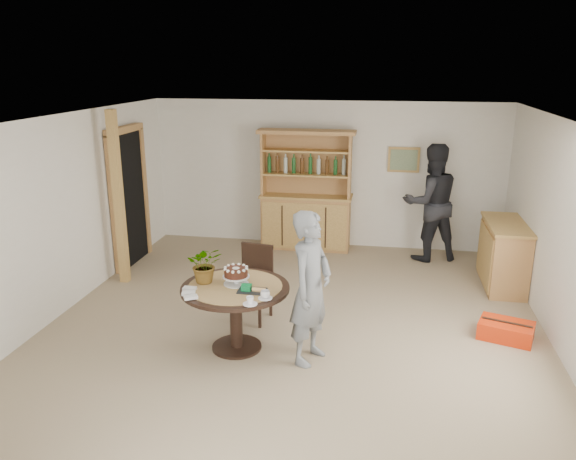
# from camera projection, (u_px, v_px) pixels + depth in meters

# --- Properties ---
(ground) EXTENTS (7.00, 7.00, 0.00)m
(ground) POSITION_uv_depth(u_px,v_px,m) (291.00, 333.00, 6.73)
(ground) COLOR tan
(ground) RESTS_ON ground
(room_shell) EXTENTS (6.04, 7.04, 2.52)m
(room_shell) POSITION_uv_depth(u_px,v_px,m) (292.00, 191.00, 6.23)
(room_shell) COLOR white
(room_shell) RESTS_ON ground
(doorway) EXTENTS (0.13, 1.10, 2.18)m
(doorway) POSITION_uv_depth(u_px,v_px,m) (129.00, 195.00, 8.78)
(doorway) COLOR black
(doorway) RESTS_ON ground
(pine_post) EXTENTS (0.12, 0.12, 2.50)m
(pine_post) POSITION_uv_depth(u_px,v_px,m) (118.00, 199.00, 7.95)
(pine_post) COLOR tan
(pine_post) RESTS_ON ground
(hutch) EXTENTS (1.62, 0.54, 2.04)m
(hutch) POSITION_uv_depth(u_px,v_px,m) (306.00, 209.00, 9.63)
(hutch) COLOR tan
(hutch) RESTS_ON ground
(sideboard) EXTENTS (0.54, 1.26, 0.94)m
(sideboard) POSITION_uv_depth(u_px,v_px,m) (504.00, 254.00, 8.02)
(sideboard) COLOR tan
(sideboard) RESTS_ON ground
(dining_table) EXTENTS (1.20, 1.20, 0.76)m
(dining_table) POSITION_uv_depth(u_px,v_px,m) (235.00, 299.00, 6.20)
(dining_table) COLOR black
(dining_table) RESTS_ON ground
(dining_chair) EXTENTS (0.49, 0.49, 0.95)m
(dining_chair) POSITION_uv_depth(u_px,v_px,m) (254.00, 277.00, 6.99)
(dining_chair) COLOR black
(dining_chair) RESTS_ON ground
(birthday_cake) EXTENTS (0.30, 0.30, 0.20)m
(birthday_cake) POSITION_uv_depth(u_px,v_px,m) (236.00, 274.00, 6.16)
(birthday_cake) COLOR white
(birthday_cake) RESTS_ON dining_table
(flower_vase) EXTENTS (0.47, 0.44, 0.42)m
(flower_vase) POSITION_uv_depth(u_px,v_px,m) (205.00, 264.00, 6.20)
(flower_vase) COLOR #3F7233
(flower_vase) RESTS_ON dining_table
(gift_tray) EXTENTS (0.30, 0.20, 0.08)m
(gift_tray) POSITION_uv_depth(u_px,v_px,m) (251.00, 289.00, 5.99)
(gift_tray) COLOR black
(gift_tray) RESTS_ON dining_table
(coffee_cup_a) EXTENTS (0.15, 0.15, 0.09)m
(coffee_cup_a) POSITION_uv_depth(u_px,v_px,m) (265.00, 295.00, 5.81)
(coffee_cup_a) COLOR white
(coffee_cup_a) RESTS_ON dining_table
(coffee_cup_b) EXTENTS (0.15, 0.15, 0.08)m
(coffee_cup_b) POSITION_uv_depth(u_px,v_px,m) (250.00, 301.00, 5.67)
(coffee_cup_b) COLOR white
(coffee_cup_b) RESTS_ON dining_table
(napkins) EXTENTS (0.24, 0.33, 0.03)m
(napkins) POSITION_uv_depth(u_px,v_px,m) (190.00, 293.00, 5.92)
(napkins) COLOR white
(napkins) RESTS_ON dining_table
(teen_boy) EXTENTS (0.58, 0.71, 1.67)m
(teen_boy) POSITION_uv_depth(u_px,v_px,m) (311.00, 288.00, 5.89)
(teen_boy) COLOR slate
(teen_boy) RESTS_ON ground
(adult_person) EXTENTS (1.11, 0.98, 1.90)m
(adult_person) POSITION_uv_depth(u_px,v_px,m) (431.00, 203.00, 8.99)
(adult_person) COLOR black
(adult_person) RESTS_ON ground
(red_suitcase) EXTENTS (0.70, 0.57, 0.21)m
(red_suitcase) POSITION_uv_depth(u_px,v_px,m) (506.00, 330.00, 6.56)
(red_suitcase) COLOR red
(red_suitcase) RESTS_ON ground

